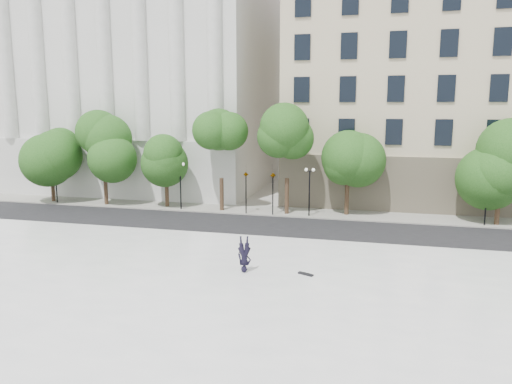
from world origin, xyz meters
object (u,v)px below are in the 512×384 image
Objects in this scene: traffic_light_west at (246,172)px; skateboard at (306,274)px; person_lying at (245,267)px; traffic_light_east at (273,172)px.

skateboard is at bearing -64.19° from traffic_light_west.
person_lying is (4.26, -15.93, -3.02)m from traffic_light_west.
traffic_light_west is 2.36m from traffic_light_east.
traffic_light_east reaches higher than skateboard.
traffic_light_east is 2.17× the size of person_lying.
traffic_light_east reaches higher than traffic_light_west.
person_lying is 2.28× the size of skateboard.
traffic_light_west is at bearing 92.60° from person_lying.
skateboard is (3.27, 0.35, -0.23)m from person_lying.
traffic_light_east is at bearing 0.00° from traffic_light_west.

